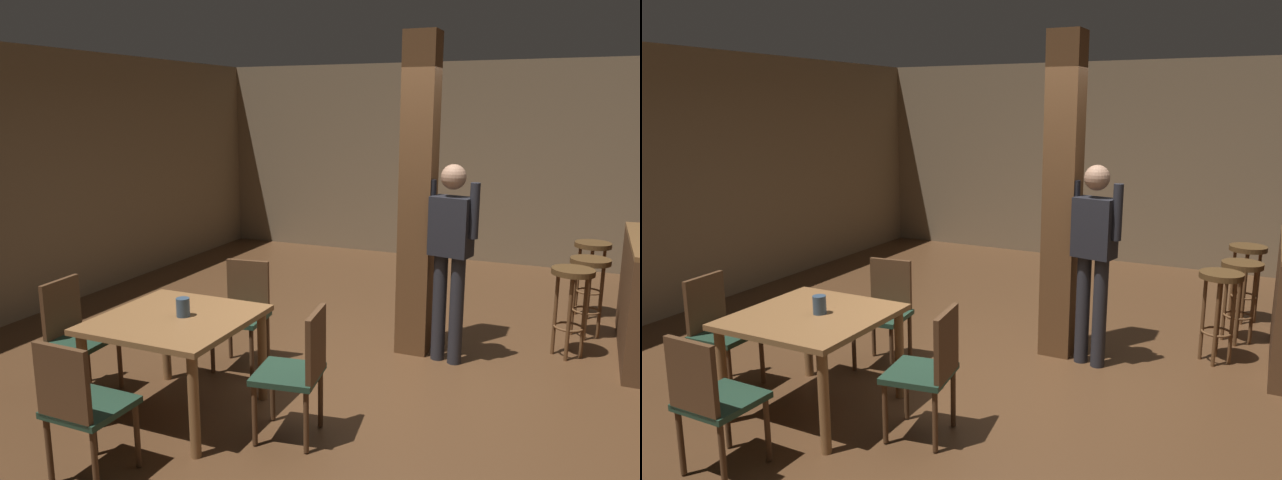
# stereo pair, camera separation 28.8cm
# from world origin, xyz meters

# --- Properties ---
(ground_plane) EXTENTS (10.80, 10.80, 0.00)m
(ground_plane) POSITION_xyz_m (0.00, 0.00, 0.00)
(ground_plane) COLOR #4C301C
(wall_back) EXTENTS (8.00, 0.10, 2.80)m
(wall_back) POSITION_xyz_m (0.00, 4.50, 1.40)
(wall_back) COLOR #756047
(wall_back) RESTS_ON ground_plane
(wall_left) EXTENTS (0.10, 9.00, 2.80)m
(wall_left) POSITION_xyz_m (-4.00, 0.00, 1.40)
(wall_left) COLOR #756047
(wall_left) RESTS_ON ground_plane
(pillar) EXTENTS (0.28, 0.28, 2.80)m
(pillar) POSITION_xyz_m (0.03, 0.78, 1.40)
(pillar) COLOR brown
(pillar) RESTS_ON ground_plane
(dining_table) EXTENTS (1.03, 1.03, 0.74)m
(dining_table) POSITION_xyz_m (-1.21, -1.07, 0.63)
(dining_table) COLOR brown
(dining_table) RESTS_ON ground_plane
(chair_east) EXTENTS (0.48, 0.48, 0.89)m
(chair_east) POSITION_xyz_m (-0.26, -1.04, 0.51)
(chair_east) COLOR #1E3828
(chair_east) RESTS_ON ground_plane
(chair_west) EXTENTS (0.44, 0.44, 0.89)m
(chair_west) POSITION_xyz_m (-2.11, -1.11, 0.51)
(chair_west) COLOR #1E3828
(chair_west) RESTS_ON ground_plane
(chair_south) EXTENTS (0.43, 0.43, 0.89)m
(chair_south) POSITION_xyz_m (-1.19, -2.00, 0.51)
(chair_south) COLOR #1E3828
(chair_south) RESTS_ON ground_plane
(chair_north) EXTENTS (0.47, 0.47, 0.89)m
(chair_north) POSITION_xyz_m (-1.21, -0.12, 0.51)
(chair_north) COLOR #1E3828
(chair_north) RESTS_ON ground_plane
(napkin_cup) EXTENTS (0.10, 0.10, 0.13)m
(napkin_cup) POSITION_xyz_m (-1.16, -1.04, 0.80)
(napkin_cup) COLOR #33475B
(napkin_cup) RESTS_ON dining_table
(standing_person) EXTENTS (0.47, 0.27, 1.72)m
(standing_person) POSITION_xyz_m (0.36, 0.65, 1.00)
(standing_person) COLOR black
(standing_person) RESTS_ON ground_plane
(bar_stool_near) EXTENTS (0.36, 0.36, 0.80)m
(bar_stool_near) POSITION_xyz_m (1.33, 1.19, 0.61)
(bar_stool_near) COLOR #4C3319
(bar_stool_near) RESTS_ON ground_plane
(bar_stool_mid) EXTENTS (0.37, 0.37, 0.78)m
(bar_stool_mid) POSITION_xyz_m (1.46, 1.78, 0.59)
(bar_stool_mid) COLOR #4C3319
(bar_stool_mid) RESTS_ON ground_plane
(bar_stool_far) EXTENTS (0.36, 0.36, 0.80)m
(bar_stool_far) POSITION_xyz_m (1.48, 2.45, 0.60)
(bar_stool_far) COLOR #4C3319
(bar_stool_far) RESTS_ON ground_plane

